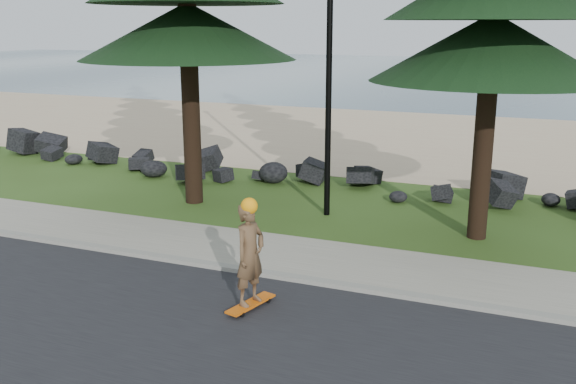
% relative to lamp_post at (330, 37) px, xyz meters
% --- Properties ---
extents(ground, '(160.00, 160.00, 0.00)m').
position_rel_lamp_post_xyz_m(ground, '(0.00, -3.20, -4.13)').
color(ground, '#304916').
rests_on(ground, ground).
extents(road, '(160.00, 7.00, 0.02)m').
position_rel_lamp_post_xyz_m(road, '(0.00, -7.70, -4.12)').
color(road, black).
rests_on(road, ground).
extents(kerb, '(160.00, 0.20, 0.10)m').
position_rel_lamp_post_xyz_m(kerb, '(0.00, -4.10, -4.08)').
color(kerb, gray).
rests_on(kerb, ground).
extents(sidewalk, '(160.00, 2.00, 0.08)m').
position_rel_lamp_post_xyz_m(sidewalk, '(0.00, -3.00, -4.09)').
color(sidewalk, gray).
rests_on(sidewalk, ground).
extents(beach_sand, '(160.00, 15.00, 0.01)m').
position_rel_lamp_post_xyz_m(beach_sand, '(0.00, 11.30, -4.13)').
color(beach_sand, tan).
rests_on(beach_sand, ground).
extents(ocean, '(160.00, 58.00, 0.01)m').
position_rel_lamp_post_xyz_m(ocean, '(0.00, 47.80, -4.13)').
color(ocean, '#304E5C').
rests_on(ocean, ground).
extents(seawall_boulders, '(60.00, 2.40, 1.10)m').
position_rel_lamp_post_xyz_m(seawall_boulders, '(0.00, 2.40, -4.13)').
color(seawall_boulders, black).
rests_on(seawall_boulders, ground).
extents(lamp_post, '(0.25, 0.14, 8.14)m').
position_rel_lamp_post_xyz_m(lamp_post, '(0.00, 0.00, 0.00)').
color(lamp_post, black).
rests_on(lamp_post, ground).
extents(skateboarder, '(0.53, 1.01, 1.83)m').
position_rel_lamp_post_xyz_m(skateboarder, '(0.56, -5.43, -3.21)').
color(skateboarder, '#D65A0C').
rests_on(skateboarder, ground).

